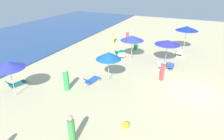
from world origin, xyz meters
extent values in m
plane|color=beige|center=(0.00, 0.00, 0.00)|extent=(60.00, 60.00, 0.00)
cylinder|color=silver|center=(-5.22, 11.09, 1.01)|extent=(0.05, 0.05, 2.03)
cone|color=#343CC5|center=(-5.22, 11.09, 2.25)|extent=(1.99, 1.99, 0.45)
cube|color=silver|center=(-4.34, 11.66, 0.10)|extent=(1.03, 0.32, 0.20)
cube|color=silver|center=(-4.20, 12.18, 0.10)|extent=(1.03, 0.32, 0.20)
cube|color=#1C645A|center=(-4.27, 11.92, 0.23)|extent=(1.30, 0.93, 0.06)
cube|color=#1C645A|center=(-4.78, 12.06, 0.43)|extent=(0.57, 0.69, 0.43)
cylinder|color=silver|center=(4.73, 2.91, 0.91)|extent=(0.05, 0.05, 1.83)
cone|color=#3332AD|center=(4.73, 2.91, 2.03)|extent=(2.31, 2.31, 0.40)
cube|color=silver|center=(3.82, 2.10, 0.10)|extent=(1.06, 0.30, 0.21)
cube|color=silver|center=(3.69, 2.61, 0.10)|extent=(1.06, 0.30, 0.21)
cube|color=#365DAF|center=(3.76, 2.36, 0.24)|extent=(1.32, 0.89, 0.06)
cube|color=#365DAF|center=(3.22, 2.23, 0.47)|extent=(0.42, 0.64, 0.49)
cube|color=silver|center=(3.72, 2.88, 0.12)|extent=(1.03, 0.41, 0.24)
cube|color=silver|center=(3.53, 3.42, 0.12)|extent=(1.03, 0.41, 0.24)
cube|color=white|center=(3.62, 3.15, 0.27)|extent=(1.36, 1.05, 0.06)
cube|color=white|center=(3.10, 2.96, 0.47)|extent=(0.48, 0.70, 0.43)
cylinder|color=silver|center=(4.46, 6.22, 0.94)|extent=(0.05, 0.05, 1.88)
cone|color=blue|center=(4.46, 6.22, 2.12)|extent=(2.25, 2.25, 0.49)
cube|color=silver|center=(4.62, 7.12, 0.09)|extent=(0.94, 0.56, 0.18)
cube|color=silver|center=(4.34, 7.62, 0.09)|extent=(0.94, 0.56, 0.18)
cube|color=silver|center=(4.48, 7.37, 0.21)|extent=(1.36, 1.17, 0.06)
cube|color=silver|center=(4.01, 7.11, 0.45)|extent=(0.62, 0.73, 0.50)
cube|color=silver|center=(5.03, 7.36, 0.12)|extent=(1.16, 0.21, 0.23)
cube|color=silver|center=(5.11, 7.92, 0.12)|extent=(1.16, 0.21, 0.23)
cube|color=#0C7D69|center=(5.07, 7.64, 0.26)|extent=(1.38, 0.84, 0.06)
cube|color=#0C7D69|center=(4.47, 7.72, 0.44)|extent=(0.43, 0.67, 0.39)
cylinder|color=silver|center=(-0.69, 6.28, 0.91)|extent=(0.05, 0.05, 1.82)
cone|color=#1859AE|center=(-0.69, 6.28, 2.09)|extent=(1.89, 1.89, 0.54)
cube|color=silver|center=(-1.58, 6.98, 0.12)|extent=(1.13, 0.18, 0.23)
cube|color=silver|center=(-1.52, 7.47, 0.12)|extent=(1.13, 0.18, 0.23)
cube|color=#295EB1|center=(-1.55, 7.22, 0.26)|extent=(1.32, 0.73, 0.06)
cube|color=#295EB1|center=(-2.12, 7.29, 0.46)|extent=(0.48, 0.60, 0.43)
cylinder|color=silver|center=(9.19, 1.69, 1.13)|extent=(0.05, 0.05, 2.27)
cone|color=#1930BE|center=(9.19, 1.69, 2.50)|extent=(2.34, 2.34, 0.46)
cube|color=silver|center=(7.69, 1.67, 0.12)|extent=(1.19, 0.09, 0.24)
cube|color=silver|center=(7.66, 2.23, 0.12)|extent=(1.19, 0.09, 0.24)
cube|color=white|center=(7.67, 1.95, 0.27)|extent=(1.35, 0.71, 0.06)
cube|color=white|center=(7.06, 1.92, 0.51)|extent=(0.37, 0.64, 0.50)
cube|color=silver|center=(7.91, 1.71, 0.11)|extent=(1.11, 0.07, 0.22)
cube|color=silver|center=(7.93, 2.25, 0.11)|extent=(1.11, 0.07, 0.22)
cube|color=silver|center=(7.92, 1.98, 0.25)|extent=(1.25, 0.68, 0.06)
cube|color=silver|center=(7.35, 2.00, 0.47)|extent=(0.43, 0.62, 0.47)
cylinder|color=#F9E96B|center=(8.37, 10.06, 0.75)|extent=(0.47, 0.47, 1.50)
sphere|color=beige|center=(8.37, 10.06, 1.62)|extent=(0.26, 0.26, 0.26)
cylinder|color=#E9435C|center=(9.23, 8.43, 0.67)|extent=(0.49, 0.49, 1.34)
sphere|color=tan|center=(9.23, 8.43, 1.45)|extent=(0.25, 0.25, 0.25)
cylinder|color=#DA3F45|center=(1.13, 2.56, 0.69)|extent=(0.43, 0.43, 1.37)
sphere|color=tan|center=(1.13, 2.56, 1.46)|extent=(0.20, 0.20, 0.20)
cylinder|color=green|center=(7.23, 6.70, 0.66)|extent=(0.46, 0.46, 1.32)
sphere|color=beige|center=(7.23, 6.70, 1.42)|extent=(0.22, 0.22, 0.22)
cylinder|color=green|center=(-3.15, 8.39, 0.69)|extent=(0.54, 0.54, 1.37)
sphere|color=beige|center=(-3.15, 8.39, 1.48)|extent=(0.24, 0.24, 0.24)
cylinder|color=#42984A|center=(-7.02, 5.17, 0.67)|extent=(0.43, 0.43, 1.34)
sphere|color=tan|center=(-7.02, 5.17, 1.46)|extent=(0.26, 0.26, 0.26)
sphere|color=yellow|center=(-5.02, 3.23, 0.18)|extent=(0.37, 0.37, 0.37)
camera|label=1|loc=(-12.28, 0.71, 6.98)|focal=29.96mm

